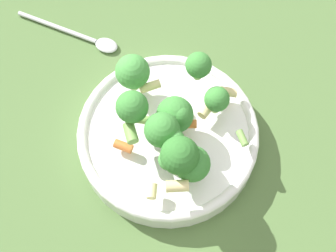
# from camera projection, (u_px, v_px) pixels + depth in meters

# --- Properties ---
(ground_plane) EXTENTS (3.00, 3.00, 0.00)m
(ground_plane) POSITION_uv_depth(u_px,v_px,m) (168.00, 142.00, 0.66)
(ground_plane) COLOR #4C6B38
(bowl) EXTENTS (0.25, 0.25, 0.04)m
(bowl) POSITION_uv_depth(u_px,v_px,m) (168.00, 136.00, 0.64)
(bowl) COLOR white
(bowl) RESTS_ON ground_plane
(pasta_salad) EXTENTS (0.19, 0.20, 0.08)m
(pasta_salad) POSITION_uv_depth(u_px,v_px,m) (170.00, 120.00, 0.58)
(pasta_salad) COLOR #8CB766
(pasta_salad) RESTS_ON bowl
(spoon) EXTENTS (0.13, 0.14, 0.01)m
(spoon) POSITION_uv_depth(u_px,v_px,m) (85.00, 38.00, 0.73)
(spoon) COLOR silver
(spoon) RESTS_ON ground_plane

